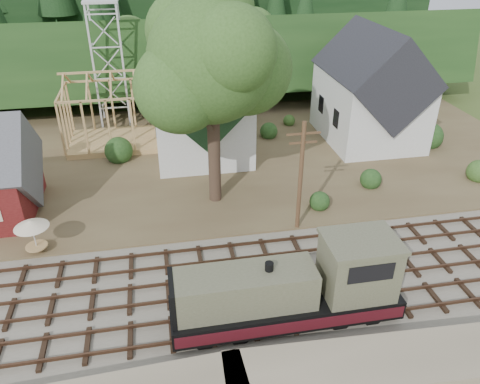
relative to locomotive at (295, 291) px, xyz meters
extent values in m
plane|color=#384C1E|center=(-4.34, 3.00, -2.09)|extent=(140.00, 140.00, 0.00)
cube|color=#726B5B|center=(-4.34, 3.00, -2.01)|extent=(64.00, 11.00, 0.16)
cube|color=brown|center=(-4.34, 21.00, -1.94)|extent=(64.00, 26.00, 0.30)
cube|color=#1E3F19|center=(-4.34, 45.00, -2.09)|extent=(70.00, 28.96, 12.74)
cube|color=black|center=(-4.34, 61.00, -2.09)|extent=(80.00, 20.00, 12.00)
cube|color=silver|center=(-2.34, 23.00, 1.41)|extent=(8.00, 12.00, 6.40)
cube|color=#183519|center=(-2.34, 23.00, 4.61)|extent=(8.40, 12.96, 8.40)
cube|color=silver|center=(-2.34, 17.00, 6.61)|extent=(2.40, 2.40, 4.00)
cone|color=#183519|center=(-2.34, 17.00, 9.91)|extent=(5.37, 5.37, 2.60)
cube|color=silver|center=(13.66, 22.00, 1.41)|extent=(8.00, 10.00, 6.40)
cube|color=black|center=(13.66, 22.00, 4.61)|extent=(8.40, 10.80, 8.40)
cube|color=tan|center=(-10.34, 25.00, -1.54)|extent=(8.00, 6.00, 0.50)
cube|color=tan|center=(-10.34, 25.00, 5.11)|extent=(8.00, 0.18, 0.18)
cube|color=silver|center=(-11.74, 29.60, 4.21)|extent=(0.18, 0.18, 12.00)
cube|color=silver|center=(-8.94, 29.60, 4.21)|extent=(0.18, 0.18, 12.00)
cube|color=silver|center=(-11.74, 32.40, 4.21)|extent=(0.18, 0.18, 12.00)
cube|color=silver|center=(-8.94, 32.40, 4.21)|extent=(0.18, 0.18, 12.00)
cube|color=silver|center=(-10.34, 31.00, 10.21)|extent=(3.20, 3.20, 0.25)
cylinder|color=#38281E|center=(-2.34, 13.00, 2.21)|extent=(0.90, 0.90, 8.00)
sphere|color=#31511E|center=(-2.34, 13.00, 8.71)|extent=(8.40, 8.40, 8.40)
sphere|color=#31511E|center=(0.16, 14.00, 7.71)|extent=(6.40, 6.40, 6.40)
sphere|color=#31511E|center=(-4.54, 12.20, 7.21)|extent=(6.00, 6.00, 6.00)
cylinder|color=#4C331E|center=(2.66, 8.20, 1.91)|extent=(0.28, 0.28, 8.00)
cube|color=#4C331E|center=(2.66, 8.20, 5.11)|extent=(2.20, 0.12, 0.12)
cube|color=#4C331E|center=(2.66, 8.20, 4.51)|extent=(1.80, 0.12, 0.12)
cube|color=black|center=(-0.45, 0.00, -1.76)|extent=(11.76, 2.45, 0.34)
cube|color=black|center=(-0.45, 0.00, -1.04)|extent=(11.76, 2.84, 1.08)
cube|color=#4E4E39|center=(-2.61, 0.00, 0.52)|extent=(7.06, 2.25, 2.06)
cube|color=#4E4E39|center=(3.27, 0.00, 1.06)|extent=(3.53, 2.74, 3.14)
cube|color=#4E4E39|center=(3.27, 0.00, 2.68)|extent=(3.72, 2.94, 0.20)
cube|color=black|center=(3.27, -1.39, 1.75)|extent=(2.35, 0.06, 0.98)
cube|color=#460F16|center=(-0.45, -1.44, -1.04)|extent=(11.76, 0.04, 0.69)
cube|color=#460F16|center=(-0.45, 1.44, -1.04)|extent=(11.76, 0.04, 0.69)
cylinder|color=black|center=(-1.43, 0.00, 1.65)|extent=(0.43, 0.43, 0.69)
imported|color=red|center=(14.01, 21.65, -1.16)|extent=(4.73, 2.51, 1.27)
cylinder|color=silver|center=(-14.41, 8.50, -0.74)|extent=(0.10, 0.10, 2.11)
cylinder|color=tan|center=(-14.41, 8.50, -1.36)|extent=(1.34, 1.34, 0.08)
cone|color=beige|center=(-14.41, 8.50, 0.32)|extent=(2.11, 2.11, 0.48)
camera|label=1|loc=(-6.16, -17.46, 16.24)|focal=35.00mm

